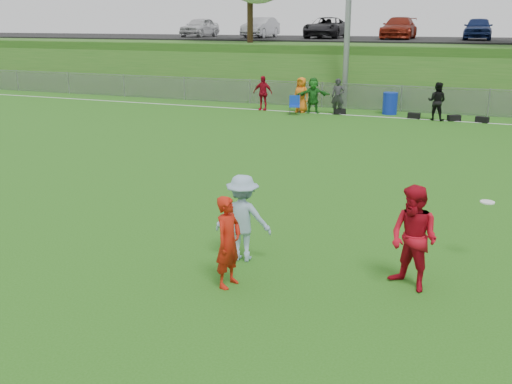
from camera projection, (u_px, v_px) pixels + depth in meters
The scene contains 14 objects.
ground at pixel (245, 270), 10.26m from camera, with size 120.00×120.00×0.00m, color #245D13.
sideline_far at pixel (394, 118), 26.30m from camera, with size 60.00×0.10×0.01m, color white.
fence at pixel (401, 98), 27.90m from camera, with size 58.00×0.06×1.30m.
berm at pixel (425, 65), 37.45m from camera, with size 120.00×18.00×3.00m, color #235818.
parking_lot at pixel (430, 40), 38.79m from camera, with size 120.00×12.00×0.10m, color black.
car_row at pixel (412, 28), 38.08m from camera, with size 32.04×5.18×1.44m.
spectator_row at pixel (330, 96), 27.14m from camera, with size 9.29×1.00×1.69m.
gear_bags at pixel (421, 116), 25.94m from camera, with size 6.99×0.51×0.26m.
player_red_left at pixel (228, 242), 9.44m from camera, with size 0.57×0.38×1.57m, color #B31B0C.
player_red_center at pixel (414, 239), 9.32m from camera, with size 0.86×0.67×1.77m, color #B20C1D.
player_blue at pixel (243, 218), 10.48m from camera, with size 1.06×0.61×1.64m, color #8DABC3.
frisbee at pixel (487, 202), 10.30m from camera, with size 0.26×0.26×0.02m.
recycling_bin at pixel (390, 103), 27.18m from camera, with size 0.69×0.69×1.03m, color #0F28A5.
camp_chair at pixel (294, 109), 27.14m from camera, with size 0.62×0.63×0.89m.
Camera 1 is at (3.63, -8.70, 4.30)m, focal length 40.00 mm.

